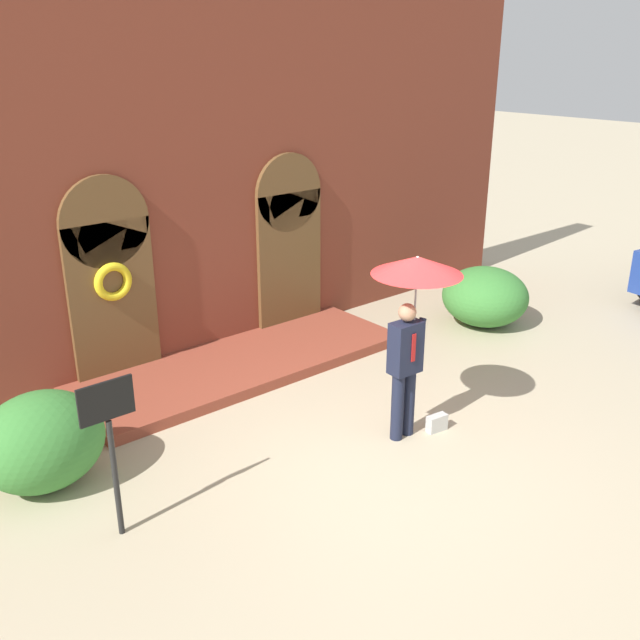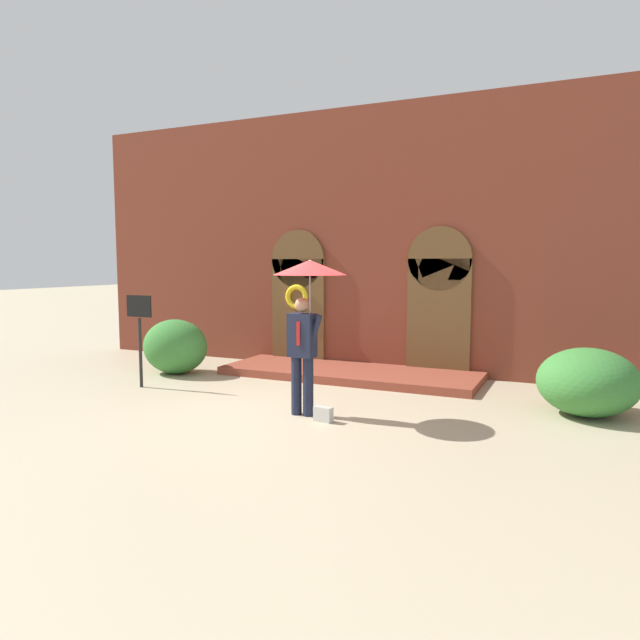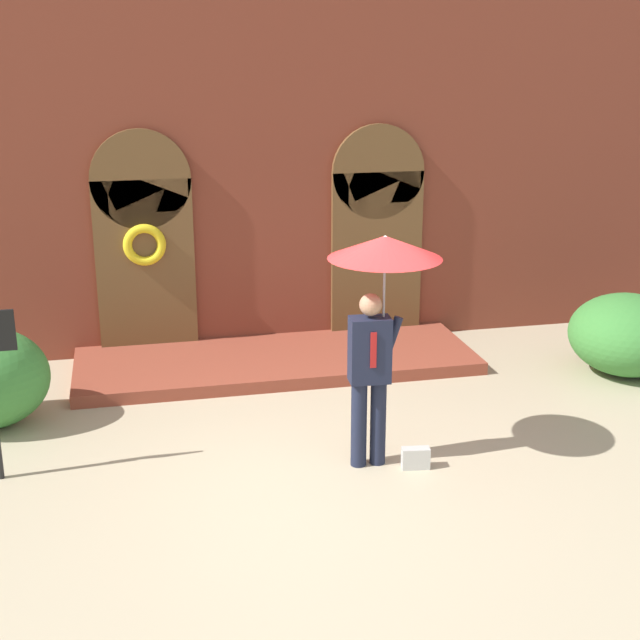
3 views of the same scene
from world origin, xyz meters
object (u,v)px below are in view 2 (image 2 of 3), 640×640
(person_with_umbrella, at_px, (308,290))
(shrub_right, at_px, (588,382))
(handbag, at_px, (323,414))
(sign_post, at_px, (140,325))
(shrub_left, at_px, (175,347))

(person_with_umbrella, bearing_deg, shrub_right, 24.97)
(handbag, xyz_separation_m, sign_post, (-4.05, 0.69, 1.05))
(sign_post, height_order, shrub_left, sign_post)
(sign_post, distance_m, shrub_right, 7.70)
(person_with_umbrella, height_order, handbag, person_with_umbrella)
(person_with_umbrella, height_order, shrub_left, person_with_umbrella)
(shrub_left, bearing_deg, sign_post, -78.71)
(handbag, relative_size, sign_post, 0.16)
(person_with_umbrella, relative_size, sign_post, 1.37)
(handbag, height_order, shrub_right, shrub_right)
(handbag, relative_size, shrub_left, 0.20)
(sign_post, height_order, shrub_right, sign_post)
(shrub_left, bearing_deg, person_with_umbrella, -24.60)
(person_with_umbrella, bearing_deg, sign_post, 172.44)
(sign_post, distance_m, shrub_left, 1.48)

